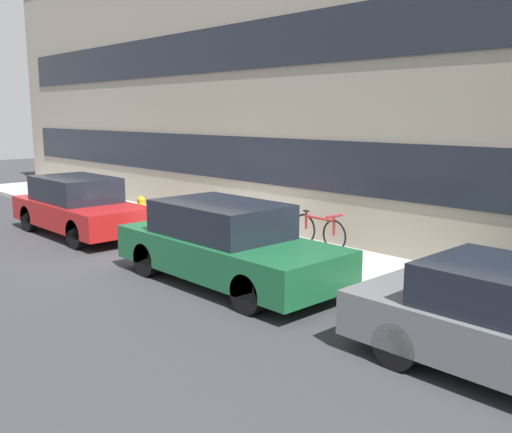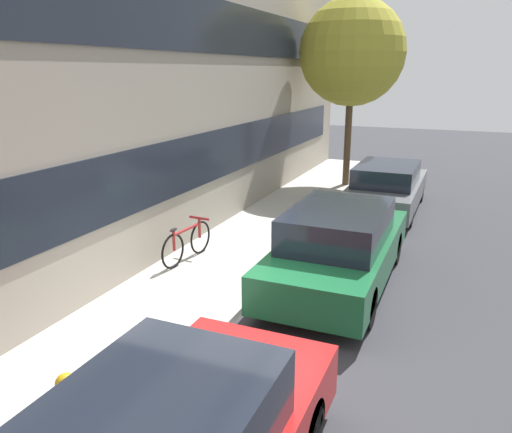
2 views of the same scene
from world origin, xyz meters
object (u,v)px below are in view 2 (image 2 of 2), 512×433
(parked_car_green, at_px, (339,246))
(street_tree, at_px, (352,53))
(fire_hydrant, at_px, (69,408))
(parked_car_grey, at_px, (387,187))
(bicycle, at_px, (187,242))

(parked_car_green, xyz_separation_m, street_tree, (7.39, 1.59, 3.41))
(street_tree, bearing_deg, parked_car_green, -167.88)
(street_tree, bearing_deg, fire_hydrant, -179.14)
(parked_car_grey, relative_size, street_tree, 0.78)
(bicycle, bearing_deg, fire_hydrant, -158.11)
(parked_car_green, xyz_separation_m, parked_car_grey, (5.23, -0.00, -0.07))
(bicycle, height_order, street_tree, street_tree)
(parked_car_green, height_order, parked_car_grey, parked_car_green)
(parked_car_green, distance_m, bicycle, 2.85)
(fire_hydrant, bearing_deg, bicycle, 17.09)
(fire_hydrant, distance_m, street_tree, 12.86)
(parked_car_green, distance_m, street_tree, 8.29)
(fire_hydrant, xyz_separation_m, bicycle, (4.64, 1.43, -0.00))
(parked_car_grey, xyz_separation_m, fire_hydrant, (-10.18, 1.40, -0.13))
(parked_car_grey, distance_m, fire_hydrant, 10.28)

